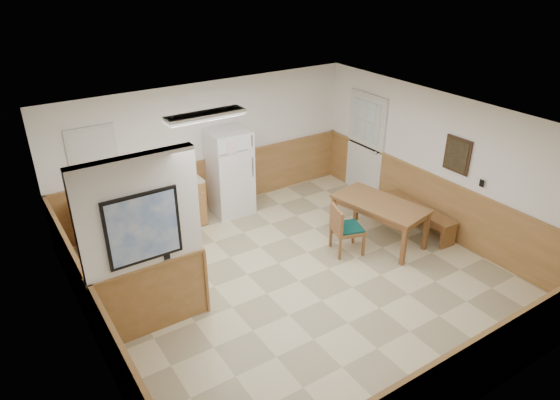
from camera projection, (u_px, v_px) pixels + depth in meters
ground at (299, 281)px, 7.74m from camera, size 6.00×6.00×0.00m
ceiling at (302, 126)px, 6.61m from camera, size 6.00×6.00×0.02m
back_wall at (209, 148)px, 9.42m from camera, size 6.00×0.02×2.50m
right_wall at (442, 165)px, 8.64m from camera, size 0.02×6.00×2.50m
left_wall at (87, 276)px, 5.71m from camera, size 0.02×6.00×2.50m
wainscot_back at (212, 184)px, 9.74m from camera, size 6.00×0.04×1.00m
wainscot_right at (435, 204)px, 8.97m from camera, size 0.04×6.00×1.00m
wainscot_left at (99, 327)px, 6.06m from camera, size 0.04×6.00×1.00m
partition_wall at (145, 251)px, 6.23m from camera, size 1.50×0.20×2.50m
kitchen_counter at (159, 207)px, 8.94m from camera, size 2.20×0.61×1.00m
exterior_door at (365, 145)px, 10.13m from camera, size 0.07×1.02×2.15m
kitchen_window at (93, 156)px, 8.24m from camera, size 0.80×0.04×1.00m
wall_painting at (457, 155)px, 8.26m from camera, size 0.04×0.50×0.60m
fluorescent_fixture at (205, 116)px, 7.22m from camera, size 1.20×0.30×0.09m
refrigerator at (230, 172)px, 9.44m from camera, size 0.76×0.74×1.66m
dining_table at (380, 207)px, 8.52m from camera, size 1.09×1.71×0.75m
dining_bench at (418, 212)px, 9.03m from camera, size 0.41×1.57×0.45m
dining_chair at (343, 226)px, 8.26m from camera, size 0.77×0.63×0.85m
fire_extinguisher at (186, 168)px, 8.96m from camera, size 0.11×0.11×0.44m
soap_bottle at (98, 192)px, 8.23m from camera, size 0.10×0.10×0.24m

